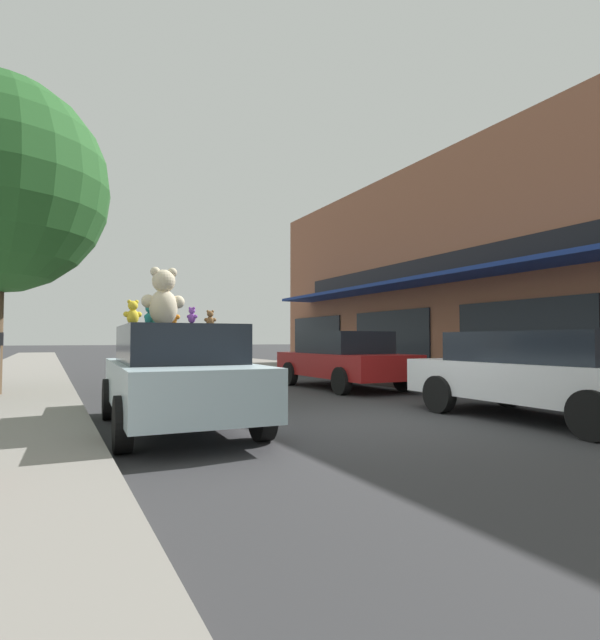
{
  "coord_description": "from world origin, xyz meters",
  "views": [
    {
      "loc": [
        -4.54,
        -6.72,
        1.31
      ],
      "look_at": [
        0.04,
        2.33,
        1.71
      ],
      "focal_mm": 28.0,
      "sensor_mm": 36.0,
      "label": 1
    }
  ],
  "objects_px": {
    "teddy_bear_brown": "(210,319)",
    "teddy_bear_orange": "(172,315)",
    "plush_art_car": "(177,374)",
    "parked_car_far_left": "(541,372)",
    "teddy_bear_yellow": "(133,313)",
    "teddy_bear_teal": "(150,315)",
    "teddy_bear_purple": "(192,315)",
    "teddy_bear_giant": "(163,298)",
    "parked_car_far_center": "(343,358)"
  },
  "relations": [
    {
      "from": "teddy_bear_brown",
      "to": "teddy_bear_orange",
      "type": "bearing_deg",
      "value": 9.58
    },
    {
      "from": "plush_art_car",
      "to": "parked_car_far_left",
      "type": "distance_m",
      "value": 5.8
    },
    {
      "from": "plush_art_car",
      "to": "parked_car_far_left",
      "type": "bearing_deg",
      "value": -16.66
    },
    {
      "from": "teddy_bear_orange",
      "to": "teddy_bear_yellow",
      "type": "bearing_deg",
      "value": 72.51
    },
    {
      "from": "parked_car_far_left",
      "to": "teddy_bear_teal",
      "type": "bearing_deg",
      "value": 155.74
    },
    {
      "from": "teddy_bear_orange",
      "to": "teddy_bear_yellow",
      "type": "distance_m",
      "value": 0.94
    },
    {
      "from": "teddy_bear_purple",
      "to": "teddy_bear_teal",
      "type": "distance_m",
      "value": 1.72
    },
    {
      "from": "parked_car_far_left",
      "to": "teddy_bear_brown",
      "type": "bearing_deg",
      "value": 154.19
    },
    {
      "from": "teddy_bear_giant",
      "to": "parked_car_far_center",
      "type": "distance_m",
      "value": 6.92
    },
    {
      "from": "teddy_bear_teal",
      "to": "parked_car_far_center",
      "type": "distance_m",
      "value": 6.79
    },
    {
      "from": "teddy_bear_brown",
      "to": "parked_car_far_center",
      "type": "distance_m",
      "value": 6.19
    },
    {
      "from": "parked_car_far_left",
      "to": "parked_car_far_center",
      "type": "distance_m",
      "value": 6.1
    },
    {
      "from": "teddy_bear_giant",
      "to": "parked_car_far_left",
      "type": "relative_size",
      "value": 0.2
    },
    {
      "from": "plush_art_car",
      "to": "parked_car_far_center",
      "type": "height_order",
      "value": "parked_car_far_center"
    },
    {
      "from": "teddy_bear_giant",
      "to": "teddy_bear_yellow",
      "type": "bearing_deg",
      "value": 43.35
    },
    {
      "from": "teddy_bear_teal",
      "to": "parked_car_far_left",
      "type": "height_order",
      "value": "teddy_bear_teal"
    },
    {
      "from": "plush_art_car",
      "to": "parked_car_far_center",
      "type": "distance_m",
      "value": 6.88
    },
    {
      "from": "teddy_bear_teal",
      "to": "parked_car_far_center",
      "type": "relative_size",
      "value": 0.08
    },
    {
      "from": "teddy_bear_purple",
      "to": "teddy_bear_yellow",
      "type": "relative_size",
      "value": 0.61
    },
    {
      "from": "teddy_bear_yellow",
      "to": "parked_car_far_left",
      "type": "bearing_deg",
      "value": 158.98
    },
    {
      "from": "teddy_bear_giant",
      "to": "teddy_bear_brown",
      "type": "bearing_deg",
      "value": -167.7
    },
    {
      "from": "teddy_bear_yellow",
      "to": "parked_car_far_left",
      "type": "relative_size",
      "value": 0.08
    },
    {
      "from": "teddy_bear_teal",
      "to": "teddy_bear_brown",
      "type": "relative_size",
      "value": 1.37
    },
    {
      "from": "teddy_bear_orange",
      "to": "parked_car_far_center",
      "type": "relative_size",
      "value": 0.08
    },
    {
      "from": "teddy_bear_yellow",
      "to": "parked_car_far_center",
      "type": "height_order",
      "value": "teddy_bear_yellow"
    },
    {
      "from": "teddy_bear_yellow",
      "to": "teddy_bear_giant",
      "type": "bearing_deg",
      "value": -144.84
    },
    {
      "from": "teddy_bear_giant",
      "to": "teddy_bear_orange",
      "type": "distance_m",
      "value": 0.39
    },
    {
      "from": "teddy_bear_teal",
      "to": "teddy_bear_yellow",
      "type": "relative_size",
      "value": 1.06
    },
    {
      "from": "teddy_bear_purple",
      "to": "teddy_bear_teal",
      "type": "bearing_deg",
      "value": -33.67
    },
    {
      "from": "teddy_bear_giant",
      "to": "teddy_bear_brown",
      "type": "distance_m",
      "value": 0.84
    },
    {
      "from": "teddy_bear_orange",
      "to": "parked_car_far_left",
      "type": "height_order",
      "value": "teddy_bear_orange"
    },
    {
      "from": "teddy_bear_yellow",
      "to": "parked_car_far_center",
      "type": "distance_m",
      "value": 7.53
    },
    {
      "from": "teddy_bear_giant",
      "to": "teddy_bear_yellow",
      "type": "distance_m",
      "value": 0.71
    },
    {
      "from": "teddy_bear_brown",
      "to": "teddy_bear_giant",
      "type": "bearing_deg",
      "value": 28.73
    },
    {
      "from": "plush_art_car",
      "to": "teddy_bear_brown",
      "type": "relative_size",
      "value": 16.36
    },
    {
      "from": "teddy_bear_purple",
      "to": "teddy_bear_yellow",
      "type": "bearing_deg",
      "value": -8.03
    },
    {
      "from": "plush_art_car",
      "to": "teddy_bear_giant",
      "type": "xyz_separation_m",
      "value": [
        -0.15,
        0.3,
        1.15
      ]
    },
    {
      "from": "teddy_bear_orange",
      "to": "parked_car_far_center",
      "type": "bearing_deg",
      "value": -117.19
    },
    {
      "from": "parked_car_far_center",
      "to": "teddy_bear_brown",
      "type": "bearing_deg",
      "value": -142.18
    },
    {
      "from": "teddy_bear_giant",
      "to": "parked_car_far_left",
      "type": "bearing_deg",
      "value": 161.97
    },
    {
      "from": "teddy_bear_teal",
      "to": "teddy_bear_brown",
      "type": "height_order",
      "value": "teddy_bear_teal"
    },
    {
      "from": "parked_car_far_left",
      "to": "teddy_bear_giant",
      "type": "bearing_deg",
      "value": 158.38
    },
    {
      "from": "teddy_bear_teal",
      "to": "teddy_bear_giant",
      "type": "bearing_deg",
      "value": 170.04
    },
    {
      "from": "plush_art_car",
      "to": "teddy_bear_brown",
      "type": "distance_m",
      "value": 1.13
    },
    {
      "from": "parked_car_far_left",
      "to": "parked_car_far_center",
      "type": "relative_size",
      "value": 1.0
    },
    {
      "from": "plush_art_car",
      "to": "teddy_bear_brown",
      "type": "height_order",
      "value": "teddy_bear_brown"
    },
    {
      "from": "teddy_bear_yellow",
      "to": "teddy_bear_purple",
      "type": "bearing_deg",
      "value": 118.51
    },
    {
      "from": "plush_art_car",
      "to": "teddy_bear_purple",
      "type": "distance_m",
      "value": 1.33
    },
    {
      "from": "teddy_bear_purple",
      "to": "teddy_bear_brown",
      "type": "bearing_deg",
      "value": -66.09
    },
    {
      "from": "teddy_bear_orange",
      "to": "teddy_bear_yellow",
      "type": "xyz_separation_m",
      "value": [
        -0.68,
        -0.65,
        -0.0
      ]
    }
  ]
}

